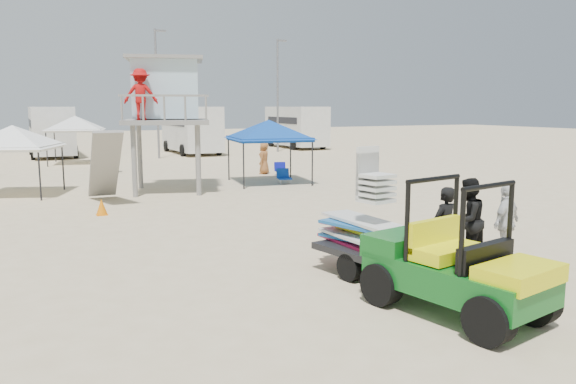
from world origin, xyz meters
name	(u,v)px	position (x,y,z in m)	size (l,w,h in m)	color
ground	(334,285)	(0.00, 0.00, 0.00)	(140.00, 140.00, 0.00)	beige
utility_cart	(457,255)	(0.96, -2.11, 0.98)	(1.91, 3.00, 2.11)	#0D5919
surf_trailer	(372,230)	(0.97, 0.23, 0.90)	(1.78, 2.70, 2.20)	black
man_left	(444,229)	(2.49, -0.07, 0.85)	(0.62, 0.40, 1.69)	black
man_mid	(467,220)	(3.34, 0.18, 0.90)	(0.87, 0.68, 1.79)	black
man_right	(506,223)	(4.19, -0.07, 0.82)	(0.96, 0.40, 1.64)	silver
lifeguard_tower	(162,94)	(0.01, 12.94, 3.73)	(3.88, 3.88, 5.01)	gray
canopy_blue	(269,123)	(4.61, 13.39, 2.56)	(3.47, 3.47, 3.11)	black
canopy_white_a	(12,129)	(-5.21, 14.35, 2.45)	(3.59, 3.59, 2.99)	black
canopy_white_c	(75,118)	(-2.02, 25.77, 2.60)	(3.47, 3.47, 3.15)	black
cone_near	(102,207)	(-2.91, 8.95, 0.25)	(0.34, 0.34, 0.50)	orange
beach_chair_b	(284,176)	(5.12, 12.96, 0.31)	(0.65, 0.70, 0.64)	navy
beach_chair_c	(281,169)	(6.18, 15.52, 0.31)	(0.65, 0.71, 0.64)	#0D1397
rv_mid_left	(51,129)	(-3.00, 31.49, 1.80)	(2.65, 6.50, 3.25)	silver
rv_mid_right	(191,128)	(6.00, 29.99, 1.80)	(2.64, 7.00, 3.25)	silver
rv_far_right	(296,125)	(15.00, 31.49, 1.80)	(2.64, 6.60, 3.25)	silver
light_pole_left	(157,95)	(3.00, 27.00, 4.00)	(0.14, 0.14, 8.00)	slate
light_pole_right	(278,96)	(12.00, 28.50, 4.00)	(0.14, 0.14, 8.00)	slate
distant_beachgoers	(182,153)	(2.78, 20.62, 0.82)	(9.00, 12.45, 1.71)	#477345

